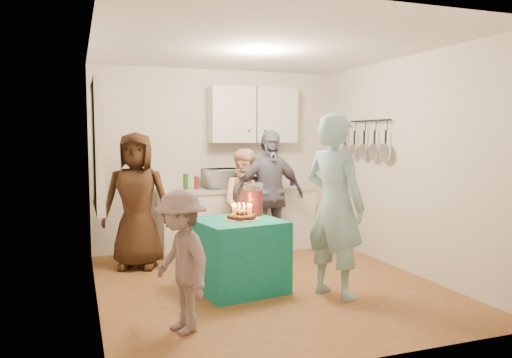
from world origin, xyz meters
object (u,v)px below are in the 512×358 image
object	(u,v)px
man_birthday	(335,206)
child_near_left	(181,262)
counter	(237,221)
punch_jar	(253,200)
microwave	(222,178)
party_table	(238,255)
woman_back_left	(137,200)
woman_back_center	(247,204)
woman_back_right	(269,195)

from	to	relation	value
man_birthday	child_near_left	bearing A→B (deg)	79.12
counter	punch_jar	xyz separation A→B (m)	(-0.30, -1.52, 0.50)
microwave	child_near_left	size ratio (longest dim) A/B	0.42
counter	party_table	distance (m)	1.85
party_table	child_near_left	xyz separation A→B (m)	(-0.80, -0.93, 0.22)
counter	child_near_left	size ratio (longest dim) A/B	1.83
man_birthday	child_near_left	distance (m)	1.74
microwave	woman_back_left	size ratio (longest dim) A/B	0.29
counter	man_birthday	world-z (taller)	man_birthday
microwave	child_near_left	bearing A→B (deg)	-124.54
punch_jar	child_near_left	xyz separation A→B (m)	(-1.06, -1.18, -0.33)
punch_jar	child_near_left	world-z (taller)	child_near_left
woman_back_center	woman_back_right	xyz separation A→B (m)	(0.29, -0.04, 0.12)
woman_back_center	woman_back_right	size ratio (longest dim) A/B	0.86
man_birthday	woman_back_right	bearing A→B (deg)	-22.44
party_table	man_birthday	size ratio (longest dim) A/B	0.45
party_table	man_birthday	world-z (taller)	man_birthday
punch_jar	woman_back_right	size ratio (longest dim) A/B	0.20
man_birthday	child_near_left	size ratio (longest dim) A/B	1.56
party_table	woman_back_left	distance (m)	1.64
punch_jar	man_birthday	bearing A→B (deg)	-52.11
microwave	punch_jar	xyz separation A→B (m)	(-0.07, -1.52, -0.12)
woman_back_right	punch_jar	bearing A→B (deg)	-122.28
punch_jar	woman_back_right	world-z (taller)	woman_back_right
woman_back_center	child_near_left	xyz separation A→B (m)	(-1.32, -2.15, -0.14)
woman_back_left	man_birthday	bearing A→B (deg)	-27.96
punch_jar	child_near_left	distance (m)	1.62
party_table	man_birthday	xyz separation A→B (m)	(0.87, -0.54, 0.56)
microwave	child_near_left	xyz separation A→B (m)	(-1.13, -2.70, -0.45)
party_table	microwave	bearing A→B (deg)	79.38
woman_back_right	woman_back_center	bearing A→B (deg)	170.34
woman_back_right	woman_back_left	bearing A→B (deg)	174.70
microwave	woman_back_center	xyz separation A→B (m)	(0.19, -0.56, -0.31)
woman_back_left	woman_back_center	world-z (taller)	woman_back_left
woman_back_center	man_birthday	bearing A→B (deg)	-53.89
microwave	man_birthday	xyz separation A→B (m)	(0.54, -2.30, -0.11)
punch_jar	woman_back_center	distance (m)	1.02
child_near_left	woman_back_center	bearing A→B (deg)	133.27
counter	woman_back_center	bearing A→B (deg)	-93.71
punch_jar	man_birthday	xyz separation A→B (m)	(0.61, -0.78, 0.01)
counter	child_near_left	distance (m)	3.03
woman_back_left	party_table	bearing A→B (deg)	-36.97
microwave	man_birthday	distance (m)	2.37
counter	man_birthday	distance (m)	2.38
man_birthday	woman_back_left	bearing A→B (deg)	19.94
woman_back_center	child_near_left	bearing A→B (deg)	-96.63
counter	microwave	xyz separation A→B (m)	(-0.23, 0.00, 0.62)
microwave	woman_back_left	distance (m)	1.34
counter	woman_back_left	world-z (taller)	woman_back_left
counter	woman_back_center	size ratio (longest dim) A/B	1.49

